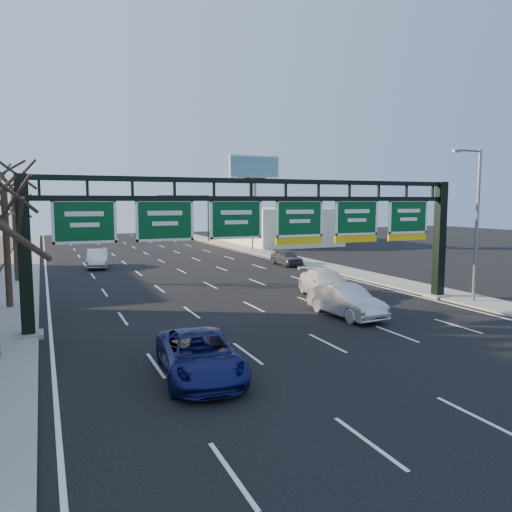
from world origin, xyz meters
name	(u,v)px	position (x,y,z in m)	size (l,w,h in m)	color
ground	(354,356)	(0.00, 0.00, 0.00)	(160.00, 160.00, 0.00)	black
sidewalk_left	(14,293)	(-12.80, 20.00, 0.06)	(3.00, 120.00, 0.12)	gray
sidewalk_right	(345,271)	(12.80, 20.00, 0.06)	(3.00, 120.00, 0.12)	gray
lane_markings	(202,281)	(0.00, 20.00, 0.01)	(21.60, 120.00, 0.01)	white
sign_gantry	(271,228)	(0.16, 8.00, 4.63)	(24.60, 1.20, 7.20)	black
building_right_distant	(273,225)	(20.00, 50.00, 2.50)	(12.00, 20.00, 5.00)	beige
tree_mid	(2,167)	(-12.80, 15.00, 7.85)	(3.60, 3.60, 9.24)	#2E2519
tree_far	(12,181)	(-12.80, 25.00, 7.48)	(3.60, 3.60, 8.86)	#2E2519
streetlight_near	(476,217)	(12.47, 6.00, 5.08)	(2.15, 0.22, 9.00)	slate
streetlight_far	(252,209)	(12.47, 40.00, 5.08)	(2.15, 0.22, 9.00)	slate
billboard_right	(255,178)	(15.00, 44.98, 9.06)	(7.00, 0.50, 12.00)	slate
traffic_signal_mast	(167,205)	(5.69, 55.00, 5.50)	(10.16, 0.54, 7.00)	black
car_blue_suv	(200,355)	(-6.16, 0.23, 0.76)	(2.53, 5.48, 1.52)	#131754
car_silver_sedan	(346,301)	(3.51, 5.88, 0.82)	(1.74, 4.99, 1.64)	#B2B2B7
car_white_wagon	(327,284)	(5.34, 10.84, 0.83)	(2.33, 5.73, 1.66)	white
car_grey_far	(287,257)	(10.17, 25.98, 0.75)	(1.76, 4.37, 1.49)	#3F4144
car_silver_distant	(98,259)	(-6.39, 31.25, 0.82)	(1.75, 5.01, 1.65)	silver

